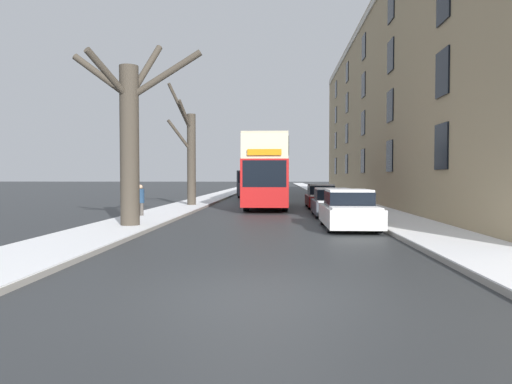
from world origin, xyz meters
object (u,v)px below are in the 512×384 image
object	(u,v)px
parked_car_0	(349,211)
parked_car_1	(332,203)
double_decker_bus	(267,169)
pedestrian_left_sidewalk	(141,200)
oncoming_van	(250,183)
bare_tree_left_1	(190,155)
parked_car_2	(321,197)
bare_tree_left_0	(130,135)

from	to	relation	value
parked_car_0	parked_car_1	size ratio (longest dim) A/B	1.08
double_decker_bus	parked_car_0	distance (m)	12.12
parked_car_0	parked_car_1	xyz separation A→B (m)	(-0.00, 5.34, -0.04)
parked_car_0	parked_car_1	bearing A→B (deg)	90.00
parked_car_0	pedestrian_left_sidewalk	xyz separation A→B (m)	(-9.04, 3.51, 0.19)
parked_car_1	oncoming_van	xyz separation A→B (m)	(-5.41, 20.70, 0.70)
bare_tree_left_1	double_decker_bus	xyz separation A→B (m)	(4.89, 0.03, -0.88)
pedestrian_left_sidewalk	bare_tree_left_1	bearing A→B (deg)	-59.06
parked_car_0	pedestrian_left_sidewalk	world-z (taller)	pedestrian_left_sidewalk
double_decker_bus	parked_car_1	bearing A→B (deg)	-61.18
double_decker_bus	pedestrian_left_sidewalk	xyz separation A→B (m)	(-5.65, -7.99, -1.58)
bare_tree_left_1	pedestrian_left_sidewalk	distance (m)	8.36
parked_car_1	parked_car_2	bearing A→B (deg)	90.00
bare_tree_left_1	parked_car_2	size ratio (longest dim) A/B	1.75
oncoming_van	pedestrian_left_sidewalk	xyz separation A→B (m)	(-3.63, -22.53, -0.47)
bare_tree_left_0	parked_car_1	distance (m)	10.47
double_decker_bus	parked_car_1	size ratio (longest dim) A/B	2.66
parked_car_1	pedestrian_left_sidewalk	xyz separation A→B (m)	(-9.04, -1.83, 0.23)
parked_car_2	oncoming_van	world-z (taller)	oncoming_van
bare_tree_left_0	bare_tree_left_1	distance (m)	12.06
double_decker_bus	parked_car_0	size ratio (longest dim) A/B	2.47
bare_tree_left_0	parked_car_1	size ratio (longest dim) A/B	1.83
double_decker_bus	pedestrian_left_sidewalk	distance (m)	9.91
oncoming_van	bare_tree_left_0	bearing A→B (deg)	-95.86
parked_car_0	parked_car_2	world-z (taller)	parked_car_2
bare_tree_left_0	parked_car_2	world-z (taller)	bare_tree_left_0
bare_tree_left_0	parked_car_2	size ratio (longest dim) A/B	1.65
oncoming_van	pedestrian_left_sidewalk	world-z (taller)	oncoming_van
double_decker_bus	bare_tree_left_0	bearing A→B (deg)	-111.47
double_decker_bus	oncoming_van	xyz separation A→B (m)	(-2.02, 14.55, -1.11)
parked_car_1	oncoming_van	distance (m)	21.41
parked_car_0	parked_car_2	size ratio (longest dim) A/B	0.97
double_decker_bus	parked_car_0	xyz separation A→B (m)	(3.39, -11.50, -1.77)
pedestrian_left_sidewalk	parked_car_0	bearing A→B (deg)	-164.86
bare_tree_left_0	double_decker_bus	size ratio (longest dim) A/B	0.69
oncoming_van	pedestrian_left_sidewalk	bearing A→B (deg)	-99.15
bare_tree_left_0	parked_car_0	size ratio (longest dim) A/B	1.70
bare_tree_left_0	bare_tree_left_1	size ratio (longest dim) A/B	0.94
double_decker_bus	parked_car_1	world-z (taller)	double_decker_bus
bare_tree_left_0	parked_car_0	bearing A→B (deg)	4.13
parked_car_1	oncoming_van	world-z (taller)	oncoming_van
parked_car_2	pedestrian_left_sidewalk	bearing A→B (deg)	-138.83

